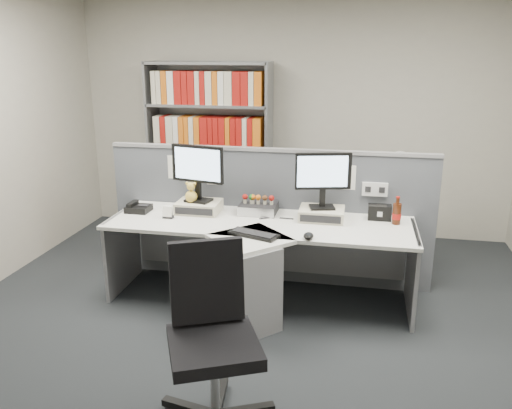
% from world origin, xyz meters
% --- Properties ---
extents(ground, '(5.50, 5.50, 0.00)m').
position_xyz_m(ground, '(0.00, 0.00, 0.00)').
color(ground, '#272A2E').
rests_on(ground, ground).
extents(room_shell, '(5.04, 5.54, 2.72)m').
position_xyz_m(room_shell, '(0.00, 0.00, 1.79)').
color(room_shell, '#B2AD9E').
rests_on(room_shell, ground).
extents(partition, '(3.00, 0.08, 1.27)m').
position_xyz_m(partition, '(0.00, 1.25, 0.65)').
color(partition, '#54575F').
rests_on(partition, ground).
extents(desk, '(2.60, 1.20, 0.72)m').
position_xyz_m(desk, '(0.00, 0.60, 0.46)').
color(desk, white).
rests_on(desk, ground).
extents(monitor_riser_left, '(0.38, 0.31, 0.10)m').
position_xyz_m(monitor_riser_left, '(-0.59, 0.98, 0.77)').
color(monitor_riser_left, beige).
rests_on(monitor_riser_left, desk).
extents(monitor_riser_right, '(0.38, 0.31, 0.10)m').
position_xyz_m(monitor_riser_right, '(0.51, 0.98, 0.77)').
color(monitor_riser_right, beige).
rests_on(monitor_riser_right, desk).
extents(monitor_left, '(0.49, 0.20, 0.51)m').
position_xyz_m(monitor_left, '(-0.59, 0.98, 1.12)').
color(monitor_left, black).
rests_on(monitor_left, monitor_riser_left).
extents(monitor_right, '(0.47, 0.20, 0.48)m').
position_xyz_m(monitor_right, '(0.51, 0.98, 1.11)').
color(monitor_right, black).
rests_on(monitor_right, monitor_riser_right).
extents(desktop_pc, '(0.33, 0.29, 0.09)m').
position_xyz_m(desktop_pc, '(-0.06, 1.06, 0.76)').
color(desktop_pc, black).
rests_on(desktop_pc, desk).
extents(figurines, '(0.29, 0.05, 0.09)m').
position_xyz_m(figurines, '(-0.07, 1.05, 0.86)').
color(figurines, beige).
rests_on(figurines, desktop_pc).
extents(keyboard, '(0.42, 0.28, 0.03)m').
position_xyz_m(keyboard, '(0.02, 0.46, 0.73)').
color(keyboard, black).
rests_on(keyboard, desk).
extents(mouse, '(0.08, 0.12, 0.05)m').
position_xyz_m(mouse, '(0.45, 0.48, 0.74)').
color(mouse, black).
rests_on(mouse, desk).
extents(desk_phone, '(0.21, 0.19, 0.09)m').
position_xyz_m(desk_phone, '(-1.13, 0.88, 0.75)').
color(desk_phone, black).
rests_on(desk_phone, desk).
extents(desk_calendar, '(0.09, 0.07, 0.11)m').
position_xyz_m(desk_calendar, '(-0.80, 0.76, 0.77)').
color(desk_calendar, black).
rests_on(desk_calendar, desk).
extents(plush_toy, '(0.11, 0.11, 0.19)m').
position_xyz_m(plush_toy, '(-0.64, 0.94, 0.90)').
color(plush_toy, gold).
rests_on(plush_toy, monitor_riser_left).
extents(speaker, '(0.20, 0.11, 0.13)m').
position_xyz_m(speaker, '(1.00, 1.07, 0.79)').
color(speaker, black).
rests_on(speaker, desk).
extents(cola_bottle, '(0.07, 0.07, 0.24)m').
position_xyz_m(cola_bottle, '(1.13, 0.98, 0.81)').
color(cola_bottle, '#3F190A').
rests_on(cola_bottle, desk).
extents(shelving_unit, '(1.41, 0.40, 2.00)m').
position_xyz_m(shelving_unit, '(-0.90, 2.44, 0.98)').
color(shelving_unit, gray).
rests_on(shelving_unit, ground).
extents(filing_cabinet, '(0.45, 0.61, 0.70)m').
position_xyz_m(filing_cabinet, '(1.20, 1.99, 0.35)').
color(filing_cabinet, gray).
rests_on(filing_cabinet, ground).
extents(desk_fan, '(0.27, 0.16, 0.45)m').
position_xyz_m(desk_fan, '(1.20, 1.99, 0.98)').
color(desk_fan, white).
rests_on(desk_fan, filing_cabinet).
extents(office_chair, '(0.69, 0.69, 1.05)m').
position_xyz_m(office_chair, '(0.01, -0.74, 0.56)').
color(office_chair, silver).
rests_on(office_chair, ground).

